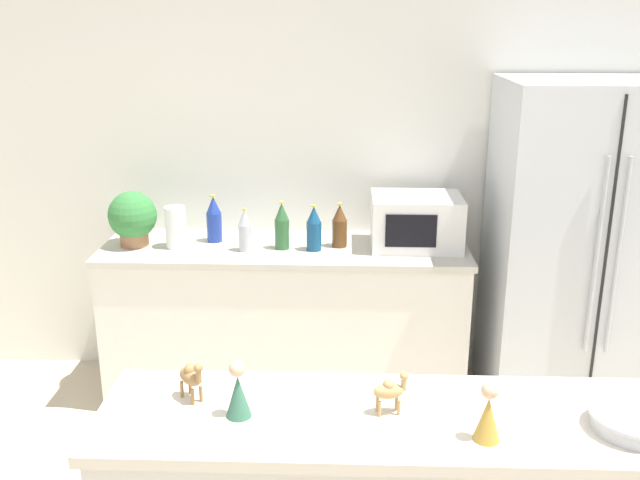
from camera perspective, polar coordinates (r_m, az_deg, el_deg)
wall_back at (r=4.10m, az=2.36°, el=6.20°), size 8.00×0.06×2.55m
back_counter at (r=4.05m, az=-2.73°, el=-6.35°), size 1.99×0.63×0.88m
refrigerator at (r=4.01m, az=20.14°, el=-0.83°), size 0.92×0.73×1.78m
potted_plant at (r=3.98m, az=-14.76°, el=1.77°), size 0.26×0.26×0.30m
paper_towel_roll at (r=3.91m, az=-11.48°, el=1.01°), size 0.11×0.11×0.23m
microwave at (r=3.88m, az=7.70°, el=1.50°), size 0.48×0.37×0.28m
back_bottle_0 at (r=3.97m, az=-8.48°, el=1.64°), size 0.08×0.08×0.26m
back_bottle_1 at (r=3.84m, az=1.58°, el=1.12°), size 0.08×0.08×0.24m
back_bottle_2 at (r=3.78m, az=-0.49°, el=0.91°), size 0.08×0.08×0.25m
back_bottle_3 at (r=3.81m, az=-3.07°, el=1.10°), size 0.08×0.08×0.26m
back_bottle_4 at (r=3.80m, az=-6.02°, el=0.74°), size 0.07×0.07×0.23m
fruit_bowl at (r=2.19m, az=23.82°, el=-13.01°), size 0.24×0.24×0.06m
camel_figurine at (r=2.07m, az=5.63°, el=-11.85°), size 0.10×0.06×0.13m
camel_figurine_second at (r=2.16m, az=-10.26°, el=-10.67°), size 0.10×0.10×0.13m
wise_man_figurine_crimson at (r=2.06m, az=-6.57°, el=-12.04°), size 0.07×0.07×0.17m
wise_man_figurine_purple at (r=2.00m, az=13.28°, el=-13.49°), size 0.07×0.07×0.17m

